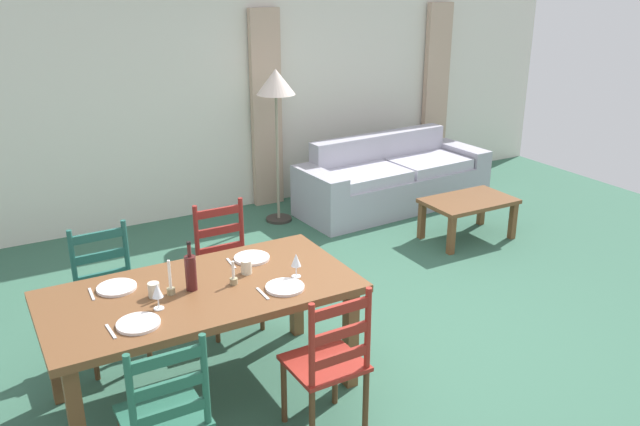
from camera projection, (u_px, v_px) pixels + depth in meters
The scene contains 27 objects.
ground_plane at pixel (366, 344), 4.88m from camera, with size 9.60×9.60×0.02m, color #34604B.
wall_far at pixel (201, 91), 7.10m from camera, with size 9.60×0.16×2.70m, color silver.
curtain_panel_left at pixel (266, 110), 7.40m from camera, with size 0.35×0.08×2.20m, color tan.
curtain_panel_right at pixel (436, 92), 8.50m from camera, with size 0.35×0.08×2.20m, color tan.
dining_table at pixel (202, 301), 4.07m from camera, with size 1.90×0.96×0.75m.
dining_chair_near_left at pixel (166, 417), 3.32m from camera, with size 0.42×0.40×0.96m.
dining_chair_near_right at pixel (329, 363), 3.77m from camera, with size 0.43×0.41×0.96m.
dining_chair_far_left at pixel (109, 296), 4.54m from camera, with size 0.43×0.41×0.96m.
dining_chair_far_right at pixel (227, 267), 4.99m from camera, with size 0.42×0.40×0.96m.
dinner_plate_near_left at pixel (138, 324), 3.63m from camera, with size 0.24×0.24×0.02m, color white.
fork_near_left at pixel (111, 331), 3.56m from camera, with size 0.02×0.17×0.01m, color silver.
dinner_plate_near_right at pixel (285, 287), 4.04m from camera, with size 0.24×0.24×0.02m, color white.
fork_near_right at pixel (263, 294), 3.98m from camera, with size 0.02×0.17×0.01m, color silver.
dinner_plate_far_left at pixel (117, 288), 4.04m from camera, with size 0.24×0.24×0.02m, color white.
fork_far_left at pixel (92, 294), 3.97m from camera, with size 0.02×0.17×0.01m, color silver.
dinner_plate_far_right at pixel (252, 258), 4.45m from camera, with size 0.24×0.24×0.02m, color white.
fork_far_right at pixel (231, 263), 4.39m from camera, with size 0.02×0.17×0.01m, color silver.
wine_bottle at pixel (191, 272), 4.00m from camera, with size 0.07×0.07×0.32m.
wine_glass_near_left at pixel (157, 292), 3.77m from camera, with size 0.06×0.06×0.16m.
wine_glass_near_right at pixel (296, 261), 4.16m from camera, with size 0.06×0.06×0.16m.
coffee_cup_primary at pixel (246, 267), 4.23m from camera, with size 0.07×0.07×0.09m, color beige.
coffee_cup_secondary at pixel (154, 290), 3.93m from camera, with size 0.07×0.07×0.09m, color beige.
candle_tall at pixel (171, 285), 3.96m from camera, with size 0.05×0.05×0.22m.
candle_short at pixel (234, 278), 4.09m from camera, with size 0.05×0.05×0.16m.
couch at pixel (390, 181), 7.61m from camera, with size 2.32×0.94×0.80m.
coffee_table at pixel (468, 205), 6.64m from camera, with size 0.90×0.56×0.42m.
standing_lamp at pixel (276, 91), 6.75m from camera, with size 0.40×0.40×1.64m.
Camera 1 is at (-2.37, -3.53, 2.59)m, focal length 37.12 mm.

